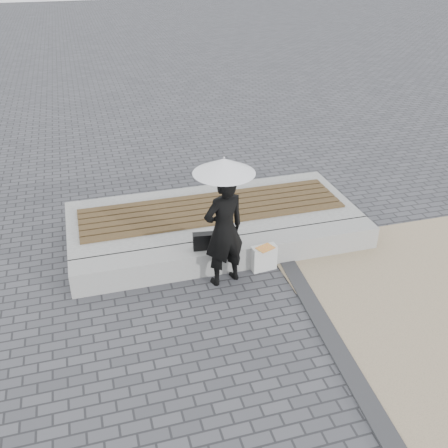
# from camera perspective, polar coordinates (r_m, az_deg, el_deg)

# --- Properties ---
(ground) EXTENTS (80.00, 80.00, 0.00)m
(ground) POSITION_cam_1_polar(r_m,az_deg,el_deg) (7.20, 4.58, -11.31)
(ground) COLOR #47474C
(ground) RESTS_ON ground
(edging_band) EXTENTS (0.61, 5.20, 0.04)m
(edging_band) POSITION_cam_1_polar(r_m,az_deg,el_deg) (7.10, 11.84, -12.44)
(edging_band) COLOR #313133
(edging_band) RESTS_ON ground
(seating_ledge) EXTENTS (5.00, 0.45, 0.40)m
(seating_ledge) POSITION_cam_1_polar(r_m,az_deg,el_deg) (8.29, 0.82, -3.33)
(seating_ledge) COLOR #9F9E9A
(seating_ledge) RESTS_ON ground
(timber_platform) EXTENTS (5.00, 2.00, 0.40)m
(timber_platform) POSITION_cam_1_polar(r_m,az_deg,el_deg) (9.28, -1.32, 0.54)
(timber_platform) COLOR #ACABA6
(timber_platform) RESTS_ON ground
(timber_decking) EXTENTS (4.60, 1.20, 0.04)m
(timber_decking) POSITION_cam_1_polar(r_m,az_deg,el_deg) (9.18, -1.34, 1.74)
(timber_decking) COLOR brown
(timber_decking) RESTS_ON timber_platform
(woman) EXTENTS (0.75, 0.59, 1.80)m
(woman) POSITION_cam_1_polar(r_m,az_deg,el_deg) (7.55, -0.00, -0.67)
(woman) COLOR black
(woman) RESTS_ON ground
(parasol) EXTENTS (0.87, 0.87, 1.12)m
(parasol) POSITION_cam_1_polar(r_m,az_deg,el_deg) (7.10, -0.00, 6.40)
(parasol) COLOR #BAB9BE
(parasol) RESTS_ON ground
(handbag) EXTENTS (0.40, 0.19, 0.27)m
(handbag) POSITION_cam_1_polar(r_m,az_deg,el_deg) (7.99, -2.07, -1.89)
(handbag) COLOR black
(handbag) RESTS_ON seating_ledge
(canvas_tote) EXTENTS (0.41, 0.20, 0.42)m
(canvas_tote) POSITION_cam_1_polar(r_m,az_deg,el_deg) (8.21, 4.39, -3.72)
(canvas_tote) COLOR silver
(canvas_tote) RESTS_ON ground
(magazine) EXTENTS (0.31, 0.27, 0.01)m
(magazine) POSITION_cam_1_polar(r_m,az_deg,el_deg) (8.05, 4.57, -2.64)
(magazine) COLOR #DD443B
(magazine) RESTS_ON canvas_tote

